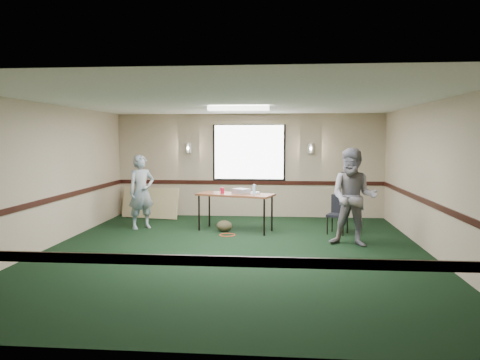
# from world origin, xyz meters

# --- Properties ---
(ground) EXTENTS (8.00, 8.00, 0.00)m
(ground) POSITION_xyz_m (0.00, 0.00, 0.00)
(ground) COLOR black
(ground) RESTS_ON ground
(room_shell) EXTENTS (8.00, 8.02, 8.00)m
(room_shell) POSITION_xyz_m (0.00, 2.12, 1.58)
(room_shell) COLOR tan
(room_shell) RESTS_ON ground
(folding_table) EXTENTS (1.79, 1.12, 0.83)m
(folding_table) POSITION_xyz_m (-0.17, 2.00, 0.77)
(folding_table) COLOR brown
(folding_table) RESTS_ON ground
(projector) EXTENTS (0.43, 0.42, 0.11)m
(projector) POSITION_xyz_m (-0.04, 2.03, 0.89)
(projector) COLOR gray
(projector) RESTS_ON folding_table
(game_console) EXTENTS (0.21, 0.18, 0.04)m
(game_console) POSITION_xyz_m (0.28, 2.00, 0.86)
(game_console) COLOR white
(game_console) RESTS_ON folding_table
(red_cup) EXTENTS (0.09, 0.09, 0.13)m
(red_cup) POSITION_xyz_m (-0.46, 2.00, 0.90)
(red_cup) COLOR #AC0B24
(red_cup) RESTS_ON folding_table
(water_bottle) EXTENTS (0.07, 0.07, 0.22)m
(water_bottle) POSITION_xyz_m (0.26, 1.84, 0.94)
(water_bottle) COLOR #91CDEE
(water_bottle) RESTS_ON folding_table
(duffel_bag) EXTENTS (0.42, 0.38, 0.25)m
(duffel_bag) POSITION_xyz_m (-0.40, 1.91, 0.12)
(duffel_bag) COLOR #4B452B
(duffel_bag) RESTS_ON ground
(cable_coil) EXTENTS (0.45, 0.45, 0.02)m
(cable_coil) POSITION_xyz_m (-0.29, 1.49, 0.01)
(cable_coil) COLOR red
(cable_coil) RESTS_ON ground
(folded_table) EXTENTS (1.56, 0.53, 0.79)m
(folded_table) POSITION_xyz_m (-2.53, 3.50, 0.40)
(folded_table) COLOR tan
(folded_table) RESTS_ON ground
(conference_chair) EXTENTS (0.54, 0.55, 0.83)m
(conference_chair) POSITION_xyz_m (2.10, 1.93, 0.49)
(conference_chair) COLOR black
(conference_chair) RESTS_ON ground
(person_left) EXTENTS (0.73, 0.70, 1.68)m
(person_left) POSITION_xyz_m (-2.33, 2.10, 0.84)
(person_left) COLOR #426A91
(person_left) RESTS_ON ground
(person_right) EXTENTS (1.07, 0.94, 1.87)m
(person_right) POSITION_xyz_m (2.22, 0.73, 0.94)
(person_right) COLOR #6E7EAC
(person_right) RESTS_ON ground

